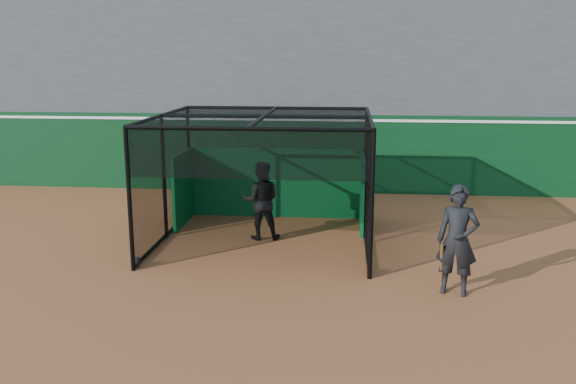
{
  "coord_description": "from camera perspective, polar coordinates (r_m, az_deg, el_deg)",
  "views": [
    {
      "loc": [
        2.22,
        -11.03,
        4.33
      ],
      "look_at": [
        0.94,
        2.0,
        1.4
      ],
      "focal_mm": 38.0,
      "sensor_mm": 36.0,
      "label": 1
    }
  ],
  "objects": [
    {
      "name": "on_deck_player",
      "position": [
        11.62,
        15.57,
        -4.39
      ],
      "size": [
        0.85,
        0.67,
        2.06
      ],
      "color": "black",
      "rests_on": "ground"
    },
    {
      "name": "ground",
      "position": [
        12.06,
        -5.45,
        -8.49
      ],
      "size": [
        120.0,
        120.0,
        0.0
      ],
      "primitive_type": "plane",
      "color": "#96512B",
      "rests_on": "ground"
    },
    {
      "name": "batter",
      "position": [
        14.61,
        -2.53,
        -0.81
      ],
      "size": [
        0.99,
        0.82,
        1.88
      ],
      "primitive_type": "imported",
      "rotation": [
        0.0,
        0.0,
        3.26
      ],
      "color": "black",
      "rests_on": "ground"
    },
    {
      "name": "grandstand",
      "position": [
        23.41,
        0.17,
        12.98
      ],
      "size": [
        50.0,
        7.85,
        8.95
      ],
      "color": "#4C4C4F",
      "rests_on": "ground"
    },
    {
      "name": "batting_cage",
      "position": [
        14.35,
        -2.22,
        1.15
      ],
      "size": [
        4.94,
        4.8,
        2.97
      ],
      "color": "black",
      "rests_on": "ground"
    },
    {
      "name": "outfield_wall",
      "position": [
        19.89,
        -0.87,
        3.82
      ],
      "size": [
        50.0,
        0.5,
        2.5
      ],
      "color": "#093617",
      "rests_on": "ground"
    }
  ]
}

